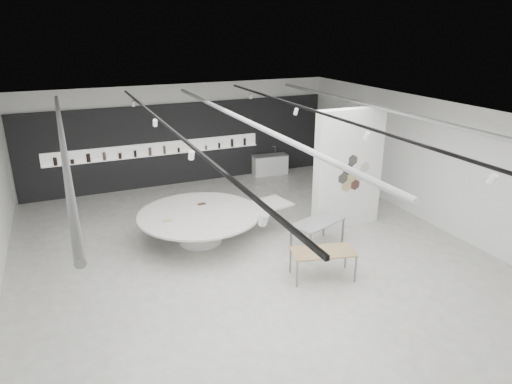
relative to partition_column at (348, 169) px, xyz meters
name	(u,v)px	position (x,y,z in m)	size (l,w,h in m)	color
room	(250,186)	(-3.59, -1.00, 0.27)	(12.02, 14.02, 3.82)	beige
back_wall_display	(180,144)	(-3.58, 5.94, -0.26)	(11.80, 0.27, 3.10)	black
partition_column	(348,169)	(0.00, 0.00, 0.00)	(2.20, 0.38, 3.60)	white
display_island	(202,223)	(-4.39, 0.64, -1.23)	(4.81, 4.01, 0.88)	white
sample_table_wood	(323,253)	(-2.30, -2.45, -1.14)	(1.65, 1.10, 0.71)	olive
sample_table_stone	(318,223)	(-1.57, -0.99, -1.09)	(1.68, 1.23, 0.78)	gray
kitchen_counter	(270,165)	(0.04, 5.53, -1.39)	(1.49, 0.69, 1.14)	white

